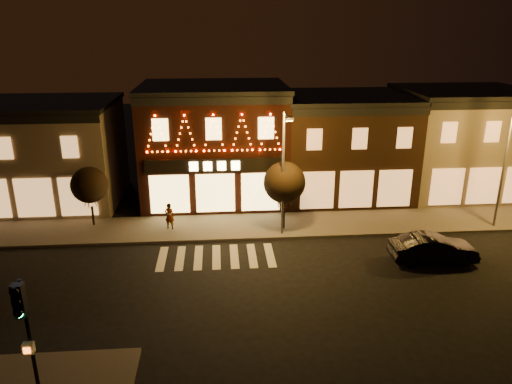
{
  "coord_description": "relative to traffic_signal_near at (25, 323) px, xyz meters",
  "views": [
    {
      "loc": [
        0.25,
        -20.45,
        12.31
      ],
      "look_at": [
        2.22,
        4.0,
        3.77
      ],
      "focal_mm": 34.06,
      "sensor_mm": 36.0,
      "label": 1
    }
  ],
  "objects": [
    {
      "name": "building_right_a",
      "position": [
        15.35,
        21.09,
        0.2
      ],
      "size": [
        9.2,
        8.28,
        7.5
      ],
      "color": "#382213",
      "rests_on": "ground"
    },
    {
      "name": "tree_left",
      "position": [
        -1.93,
        15.97,
        -0.74
      ],
      "size": [
        2.28,
        2.28,
        3.81
      ],
      "rotation": [
        0.0,
        0.0,
        -0.21
      ],
      "color": "black",
      "rests_on": "sidewalk_far"
    },
    {
      "name": "ground",
      "position": [
        5.85,
        7.1,
        -3.56
      ],
      "size": [
        120.0,
        120.0,
        0.0
      ],
      "primitive_type": "plane",
      "color": "black",
      "rests_on": "ground"
    },
    {
      "name": "sidewalk_far",
      "position": [
        7.85,
        15.1,
        -3.49
      ],
      "size": [
        44.0,
        4.0,
        0.15
      ],
      "primitive_type": "cube",
      "color": "#47423D",
      "rests_on": "ground"
    },
    {
      "name": "building_right_b",
      "position": [
        24.35,
        21.09,
        0.35
      ],
      "size": [
        9.2,
        8.28,
        7.8
      ],
      "color": "#70634F",
      "rests_on": "ground"
    },
    {
      "name": "building_pulp",
      "position": [
        5.85,
        21.07,
        0.6
      ],
      "size": [
        10.2,
        8.34,
        8.3
      ],
      "color": "black",
      "rests_on": "ground"
    },
    {
      "name": "streetlamp_right",
      "position": [
        23.47,
        13.56,
        0.81
      ],
      "size": [
        0.48,
        1.65,
        7.19
      ],
      "rotation": [
        0.0,
        0.0,
        -0.12
      ],
      "color": "#59595E",
      "rests_on": "sidewalk_far"
    },
    {
      "name": "pedestrian",
      "position": [
        2.98,
        14.96,
        -2.57
      ],
      "size": [
        0.7,
        0.56,
        1.69
      ],
      "primitive_type": "imported",
      "rotation": [
        0.0,
        0.0,
        2.86
      ],
      "color": "gray",
      "rests_on": "sidewalk_far"
    },
    {
      "name": "streetlamp_mid",
      "position": [
        9.88,
        13.48,
        0.98
      ],
      "size": [
        0.48,
        1.71,
        7.48
      ],
      "rotation": [
        0.0,
        0.0,
        -0.05
      ],
      "color": "#59595E",
      "rests_on": "sidewalk_far"
    },
    {
      "name": "building_left",
      "position": [
        -7.15,
        21.09,
        0.1
      ],
      "size": [
        12.2,
        8.28,
        7.3
      ],
      "color": "#70634F",
      "rests_on": "ground"
    },
    {
      "name": "tree_right",
      "position": [
        10.08,
        14.48,
        -0.41
      ],
      "size": [
        2.57,
        2.57,
        4.29
      ],
      "rotation": [
        0.0,
        0.0,
        0.22
      ],
      "color": "black",
      "rests_on": "sidewalk_far"
    },
    {
      "name": "traffic_signal_near",
      "position": [
        0.0,
        0.0,
        0.0
      ],
      "size": [
        0.34,
        0.5,
        4.84
      ],
      "rotation": [
        0.0,
        0.0,
        0.01
      ],
      "color": "black",
      "rests_on": "sidewalk_near"
    },
    {
      "name": "dark_sedan",
      "position": [
        17.6,
        9.62,
        -2.8
      ],
      "size": [
        4.65,
        1.74,
        1.52
      ],
      "primitive_type": "imported",
      "rotation": [
        0.0,
        0.0,
        1.54
      ],
      "color": "black",
      "rests_on": "ground"
    }
  ]
}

